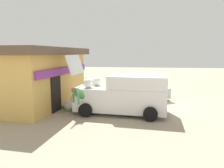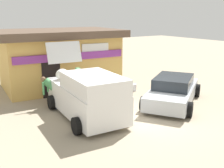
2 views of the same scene
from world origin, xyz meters
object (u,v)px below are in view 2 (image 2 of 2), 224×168
object	(u,v)px
vendor_standing	(78,83)
delivery_van	(87,95)
storefront_bar	(59,58)
customer_bending	(51,89)
paint_bucket	(133,87)
unloaded_banana_pile	(63,94)
parked_sedan	(173,91)

from	to	relation	value
vendor_standing	delivery_van	bearing A→B (deg)	-107.88
storefront_bar	delivery_van	xyz separation A→B (m)	(-1.11, -5.12, -0.70)
vendor_standing	customer_bending	distance (m)	1.31
paint_bucket	vendor_standing	bearing A→B (deg)	-179.04
vendor_standing	unloaded_banana_pile	size ratio (longest dim) A/B	1.71
delivery_van	paint_bucket	world-z (taller)	delivery_van
customer_bending	unloaded_banana_pile	world-z (taller)	customer_bending
delivery_van	vendor_standing	bearing A→B (deg)	72.12
parked_sedan	customer_bending	size ratio (longest dim) A/B	3.40
storefront_bar	customer_bending	size ratio (longest dim) A/B	5.06
parked_sedan	delivery_van	bearing A→B (deg)	170.68
parked_sedan	paint_bucket	bearing A→B (deg)	94.25
delivery_van	customer_bending	xyz separation A→B (m)	(-0.69, 1.88, -0.07)
parked_sedan	customer_bending	bearing A→B (deg)	151.93
delivery_van	unloaded_banana_pile	distance (m)	2.89
customer_bending	storefront_bar	bearing A→B (deg)	60.92
unloaded_banana_pile	delivery_van	bearing A→B (deg)	-94.88
paint_bucket	parked_sedan	bearing A→B (deg)	-85.75
vendor_standing	customer_bending	bearing A→B (deg)	-178.77
delivery_van	unloaded_banana_pile	bearing A→B (deg)	85.12
parked_sedan	customer_bending	world-z (taller)	customer_bending
storefront_bar	unloaded_banana_pile	world-z (taller)	storefront_bar
delivery_van	storefront_bar	bearing A→B (deg)	77.76
storefront_bar	customer_bending	xyz separation A→B (m)	(-1.80, -3.24, -0.77)
delivery_van	vendor_standing	world-z (taller)	delivery_van
delivery_van	unloaded_banana_pile	xyz separation A→B (m)	(0.24, 2.79, -0.70)
parked_sedan	unloaded_banana_pile	xyz separation A→B (m)	(-3.86, 3.46, -0.38)
parked_sedan	customer_bending	xyz separation A→B (m)	(-4.79, 2.55, 0.25)
storefront_bar	customer_bending	bearing A→B (deg)	-119.08
delivery_van	parked_sedan	world-z (taller)	delivery_van
storefront_bar	delivery_van	size ratio (longest dim) A/B	1.47
customer_bending	unloaded_banana_pile	bearing A→B (deg)	44.42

